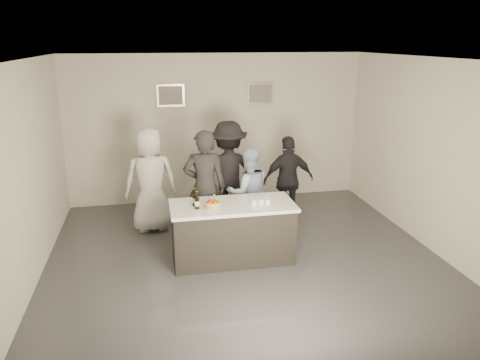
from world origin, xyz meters
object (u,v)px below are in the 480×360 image
(person_guest_left, at_px, (151,180))
(beer_bottle_a, at_px, (194,197))
(person_guest_right, at_px, (288,180))
(person_guest_back, at_px, (228,173))
(cake, at_px, (212,205))
(person_main_black, at_px, (205,187))
(bar_counter, at_px, (233,232))
(beer_bottle_b, at_px, (197,200))
(person_main_blue, at_px, (248,192))

(person_guest_left, bearing_deg, beer_bottle_a, 109.79)
(beer_bottle_a, distance_m, person_guest_right, 2.25)
(person_guest_left, height_order, person_guest_back, person_guest_back)
(cake, xyz_separation_m, person_main_black, (-0.01, 0.81, 0.02))
(bar_counter, distance_m, beer_bottle_b, 0.80)
(beer_bottle_a, distance_m, person_main_black, 0.72)
(person_main_black, height_order, person_main_blue, person_main_black)
(person_guest_left, xyz_separation_m, person_guest_back, (1.39, 0.12, 0.02))
(person_main_black, bearing_deg, person_main_blue, -161.45)
(beer_bottle_b, distance_m, person_guest_back, 1.81)
(bar_counter, bearing_deg, beer_bottle_b, -168.82)
(person_guest_right, bearing_deg, person_main_blue, 27.33)
(person_main_blue, relative_size, person_guest_left, 0.84)
(bar_counter, xyz_separation_m, person_main_blue, (0.43, 0.85, 0.33))
(bar_counter, distance_m, person_guest_right, 1.87)
(person_main_blue, bearing_deg, bar_counter, 60.04)
(cake, bearing_deg, person_main_black, 90.69)
(person_main_blue, bearing_deg, person_guest_back, -75.55)
(person_main_blue, bearing_deg, person_guest_right, -154.12)
(cake, bearing_deg, person_guest_left, 119.68)
(person_main_black, xyz_separation_m, person_guest_right, (1.60, 0.61, -0.15))
(beer_bottle_b, bearing_deg, beer_bottle_a, 98.59)
(person_main_black, bearing_deg, beer_bottle_a, 79.05)
(beer_bottle_b, distance_m, person_main_blue, 1.39)
(beer_bottle_b, distance_m, person_main_black, 0.85)
(cake, distance_m, person_main_blue, 1.22)
(bar_counter, relative_size, person_main_black, 0.98)
(bar_counter, xyz_separation_m, person_guest_right, (1.27, 1.32, 0.36))
(person_guest_back, bearing_deg, beer_bottle_a, 59.58)
(cake, bearing_deg, person_guest_right, 41.89)
(beer_bottle_b, bearing_deg, bar_counter, 11.18)
(person_main_black, relative_size, person_guest_left, 1.04)
(beer_bottle_b, xyz_separation_m, person_main_blue, (0.97, 0.96, -0.25))
(person_guest_back, bearing_deg, person_main_blue, 104.25)
(person_guest_left, distance_m, person_guest_back, 1.40)
(cake, distance_m, person_guest_right, 2.13)
(bar_counter, distance_m, person_guest_back, 1.63)
(person_guest_left, bearing_deg, person_guest_back, -179.48)
(bar_counter, xyz_separation_m, beer_bottle_b, (-0.54, -0.11, 0.58))
(cake, bearing_deg, person_guest_back, 72.45)
(person_main_black, distance_m, person_guest_back, 0.99)
(person_main_black, relative_size, person_guest_right, 1.18)
(person_guest_left, xyz_separation_m, person_guest_right, (2.46, -0.10, -0.11))
(cake, relative_size, person_main_black, 0.12)
(cake, distance_m, beer_bottle_a, 0.30)
(beer_bottle_b, xyz_separation_m, person_guest_back, (0.74, 1.65, -0.09))
(beer_bottle_a, bearing_deg, person_main_black, 70.81)
(beer_bottle_b, xyz_separation_m, person_guest_right, (1.81, 1.43, -0.22))
(person_main_black, distance_m, person_guest_left, 1.12)
(beer_bottle_a, bearing_deg, beer_bottle_b, -81.41)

